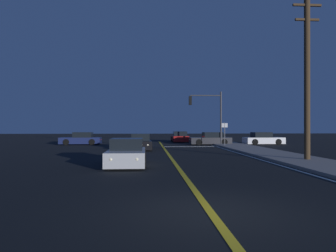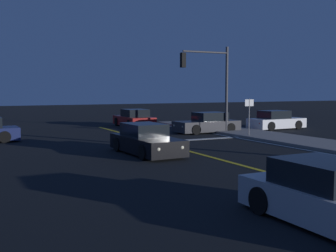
{
  "view_description": "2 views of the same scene",
  "coord_description": "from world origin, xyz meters",
  "px_view_note": "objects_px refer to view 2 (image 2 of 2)",
  "views": [
    {
      "loc": [
        -1.4,
        -7.04,
        1.93
      ],
      "look_at": [
        0.46,
        22.46,
        1.99
      ],
      "focal_mm": 33.47,
      "sensor_mm": 36.0,
      "label": 1
    },
    {
      "loc": [
        -9.41,
        2.41,
        2.85
      ],
      "look_at": [
        -0.97,
        19.42,
        1.19
      ],
      "focal_mm": 44.92,
      "sensor_mm": 36.0,
      "label": 2
    }
  ],
  "objects_px": {
    "car_side_waiting_black": "(146,141)",
    "car_distant_tail_white": "(276,121)",
    "car_far_approaching_silver": "(330,197)",
    "street_sign_corner": "(249,111)",
    "car_following_oncoming_charcoal": "(207,124)",
    "traffic_signal_near_right": "(211,76)",
    "car_parked_curb_red": "(134,119)"
  },
  "relations": [
    {
      "from": "car_side_waiting_black",
      "to": "traffic_signal_near_right",
      "type": "bearing_deg",
      "value": -142.73
    },
    {
      "from": "traffic_signal_near_right",
      "to": "car_parked_curb_red",
      "type": "bearing_deg",
      "value": -71.53
    },
    {
      "from": "car_side_waiting_black",
      "to": "street_sign_corner",
      "type": "distance_m",
      "value": 8.6
    },
    {
      "from": "car_parked_curb_red",
      "to": "car_far_approaching_silver",
      "type": "xyz_separation_m",
      "value": [
        -5.04,
        -23.74,
        -0.0
      ]
    },
    {
      "from": "car_side_waiting_black",
      "to": "car_far_approaching_silver",
      "type": "height_order",
      "value": "same"
    },
    {
      "from": "car_distant_tail_white",
      "to": "car_parked_curb_red",
      "type": "bearing_deg",
      "value": -130.0
    },
    {
      "from": "car_side_waiting_black",
      "to": "street_sign_corner",
      "type": "relative_size",
      "value": 1.93
    },
    {
      "from": "car_far_approaching_silver",
      "to": "street_sign_corner",
      "type": "relative_size",
      "value": 1.82
    },
    {
      "from": "car_parked_curb_red",
      "to": "street_sign_corner",
      "type": "height_order",
      "value": "street_sign_corner"
    },
    {
      "from": "car_distant_tail_white",
      "to": "street_sign_corner",
      "type": "height_order",
      "value": "street_sign_corner"
    },
    {
      "from": "traffic_signal_near_right",
      "to": "street_sign_corner",
      "type": "distance_m",
      "value": 3.65
    },
    {
      "from": "car_following_oncoming_charcoal",
      "to": "car_parked_curb_red",
      "type": "bearing_deg",
      "value": 21.53
    },
    {
      "from": "car_following_oncoming_charcoal",
      "to": "car_far_approaching_silver",
      "type": "relative_size",
      "value": 1.05
    },
    {
      "from": "traffic_signal_near_right",
      "to": "car_distant_tail_white",
      "type": "bearing_deg",
      "value": -173.69
    },
    {
      "from": "car_far_approaching_silver",
      "to": "street_sign_corner",
      "type": "height_order",
      "value": "street_sign_corner"
    },
    {
      "from": "car_following_oncoming_charcoal",
      "to": "traffic_signal_near_right",
      "type": "distance_m",
      "value": 3.24
    },
    {
      "from": "car_far_approaching_silver",
      "to": "car_side_waiting_black",
      "type": "bearing_deg",
      "value": -92.58
    },
    {
      "from": "car_far_approaching_silver",
      "to": "traffic_signal_near_right",
      "type": "distance_m",
      "value": 18.44
    },
    {
      "from": "car_far_approaching_silver",
      "to": "street_sign_corner",
      "type": "xyz_separation_m",
      "value": [
        8.36,
        13.78,
        0.98
      ]
    },
    {
      "from": "car_distant_tail_white",
      "to": "street_sign_corner",
      "type": "xyz_separation_m",
      "value": [
        -5.04,
        -3.46,
        0.98
      ]
    },
    {
      "from": "car_parked_curb_red",
      "to": "car_far_approaching_silver",
      "type": "height_order",
      "value": "same"
    },
    {
      "from": "car_parked_curb_red",
      "to": "street_sign_corner",
      "type": "bearing_deg",
      "value": -71.76
    },
    {
      "from": "car_parked_curb_red",
      "to": "car_following_oncoming_charcoal",
      "type": "distance_m",
      "value": 6.89
    },
    {
      "from": "car_side_waiting_black",
      "to": "car_distant_tail_white",
      "type": "distance_m",
      "value": 14.57
    },
    {
      "from": "car_far_approaching_silver",
      "to": "traffic_signal_near_right",
      "type": "height_order",
      "value": "traffic_signal_near_right"
    },
    {
      "from": "car_distant_tail_white",
      "to": "street_sign_corner",
      "type": "distance_m",
      "value": 6.19
    },
    {
      "from": "car_following_oncoming_charcoal",
      "to": "traffic_signal_near_right",
      "type": "height_order",
      "value": "traffic_signal_near_right"
    },
    {
      "from": "street_sign_corner",
      "to": "car_parked_curb_red",
      "type": "bearing_deg",
      "value": 108.46
    },
    {
      "from": "car_distant_tail_white",
      "to": "traffic_signal_near_right",
      "type": "height_order",
      "value": "traffic_signal_near_right"
    },
    {
      "from": "car_parked_curb_red",
      "to": "car_following_oncoming_charcoal",
      "type": "xyz_separation_m",
      "value": [
        2.69,
        -6.34,
        -0.0
      ]
    },
    {
      "from": "car_side_waiting_black",
      "to": "car_far_approaching_silver",
      "type": "xyz_separation_m",
      "value": [
        -0.39,
        -10.7,
        -0.0
      ]
    },
    {
      "from": "car_distant_tail_white",
      "to": "car_side_waiting_black",
      "type": "bearing_deg",
      "value": -65.47
    }
  ]
}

